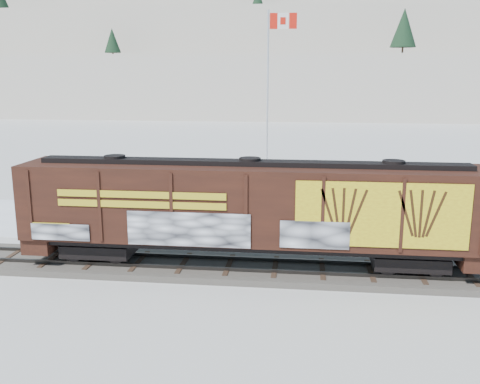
# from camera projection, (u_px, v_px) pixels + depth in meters

# --- Properties ---
(ground) EXTENTS (500.00, 500.00, 0.00)m
(ground) POSITION_uv_depth(u_px,v_px,m) (229.00, 271.00, 23.17)
(ground) COLOR white
(ground) RESTS_ON ground
(rail_track) EXTENTS (50.00, 3.40, 0.43)m
(rail_track) POSITION_uv_depth(u_px,v_px,m) (229.00, 268.00, 23.13)
(rail_track) COLOR #59544C
(rail_track) RESTS_ON ground
(parking_strip) EXTENTS (40.00, 8.00, 0.03)m
(parking_strip) POSITION_uv_depth(u_px,v_px,m) (247.00, 224.00, 30.44)
(parking_strip) COLOR white
(parking_strip) RESTS_ON ground
(hillside) EXTENTS (360.00, 110.00, 93.00)m
(hillside) POSITION_uv_depth(u_px,v_px,m) (295.00, 54.00, 155.66)
(hillside) COLOR white
(hillside) RESTS_ON ground
(hopper_railcar) EXTENTS (19.26, 3.06, 4.44)m
(hopper_railcar) POSITION_uv_depth(u_px,v_px,m) (250.00, 206.00, 22.43)
(hopper_railcar) COLOR black
(hopper_railcar) RESTS_ON rail_track
(flagpole) EXTENTS (2.30, 0.90, 12.43)m
(flagpole) POSITION_uv_depth(u_px,v_px,m) (269.00, 130.00, 36.09)
(flagpole) COLOR silver
(flagpole) RESTS_ON ground
(car_silver) EXTENTS (4.58, 3.24, 1.45)m
(car_silver) POSITION_uv_depth(u_px,v_px,m) (74.00, 205.00, 31.84)
(car_silver) COLOR silver
(car_silver) RESTS_ON parking_strip
(car_white) EXTENTS (4.76, 2.08, 1.52)m
(car_white) POSITION_uv_depth(u_px,v_px,m) (354.00, 220.00, 28.41)
(car_white) COLOR silver
(car_white) RESTS_ON parking_strip
(car_dark) EXTENTS (5.34, 2.94, 1.47)m
(car_dark) POSITION_uv_depth(u_px,v_px,m) (427.00, 218.00, 28.86)
(car_dark) COLOR black
(car_dark) RESTS_ON parking_strip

